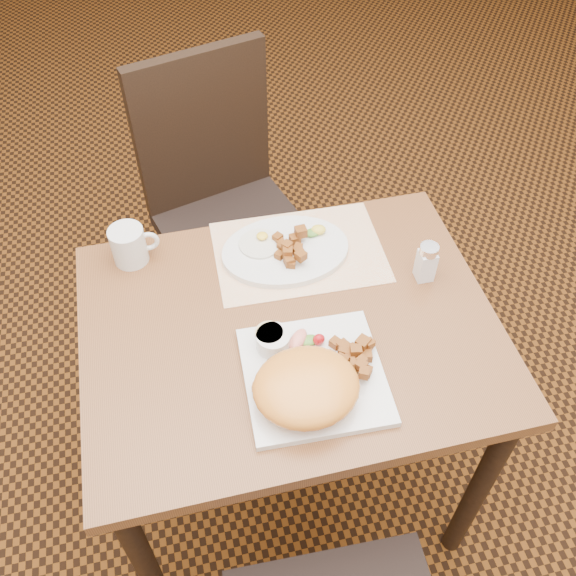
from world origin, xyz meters
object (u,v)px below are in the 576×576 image
at_px(plate_oval, 285,251).
at_px(plate_square, 314,376).
at_px(coffee_mug, 130,245).
at_px(table, 290,354).
at_px(salt_shaker, 426,262).
at_px(chair_far, 223,197).

bearing_deg(plate_oval, plate_square, -93.92).
xyz_separation_m(plate_oval, coffee_mug, (-0.36, 0.07, 0.04)).
bearing_deg(table, plate_oval, 79.49).
bearing_deg(plate_oval, salt_shaker, -26.61).
xyz_separation_m(table, plate_oval, (0.04, 0.21, 0.12)).
bearing_deg(plate_oval, table, -100.51).
distance_m(chair_far, plate_square, 0.87).
relative_size(chair_far, coffee_mug, 8.57).
distance_m(salt_shaker, coffee_mug, 0.68).
height_order(table, plate_oval, plate_oval).
bearing_deg(coffee_mug, chair_far, 57.06).
relative_size(chair_far, plate_square, 3.46).
relative_size(plate_square, salt_shaker, 2.80).
height_order(table, coffee_mug, coffee_mug).
bearing_deg(chair_far, table, 78.82).
distance_m(plate_oval, salt_shaker, 0.33).
bearing_deg(chair_far, plate_square, 79.18).
xyz_separation_m(chair_far, salt_shaker, (0.38, -0.63, 0.26)).
xyz_separation_m(chair_far, plate_square, (0.06, -0.84, 0.22)).
bearing_deg(chair_far, coffee_mug, 41.98).
bearing_deg(chair_far, plate_oval, 85.12).
distance_m(table, salt_shaker, 0.38).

